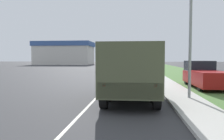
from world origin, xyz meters
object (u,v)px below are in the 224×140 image
(car_third_ahead, at_px, (133,65))
(military_truck, at_px, (131,68))
(car_nearest_ahead, at_px, (136,71))
(car_farthest_ahead, at_px, (134,62))
(pickup_truck, at_px, (204,75))
(lamp_post, at_px, (186,19))
(car_second_ahead, at_px, (108,67))
(car_fourth_ahead, at_px, (118,63))

(car_third_ahead, bearing_deg, military_truck, -90.02)
(military_truck, bearing_deg, car_nearest_ahead, 88.46)
(military_truck, distance_m, car_farthest_ahead, 59.61)
(car_nearest_ahead, height_order, pickup_truck, pickup_truck)
(car_nearest_ahead, xyz_separation_m, lamp_post, (2.38, -12.08, 3.35))
(lamp_post, bearing_deg, pickup_truck, 63.70)
(car_second_ahead, xyz_separation_m, car_farthest_ahead, (3.87, 38.29, 0.05))
(car_second_ahead, relative_size, car_third_ahead, 1.20)
(car_nearest_ahead, bearing_deg, car_fourth_ahead, 97.78)
(car_fourth_ahead, bearing_deg, lamp_post, -81.28)
(car_third_ahead, height_order, car_farthest_ahead, car_farthest_ahead)
(car_farthest_ahead, xyz_separation_m, pickup_truck, (5.05, -54.49, 0.12))
(car_second_ahead, bearing_deg, car_farthest_ahead, 84.23)
(car_fourth_ahead, distance_m, lamp_post, 44.12)
(military_truck, distance_m, car_second_ahead, 21.66)
(car_nearest_ahead, relative_size, car_second_ahead, 1.00)
(military_truck, xyz_separation_m, car_fourth_ahead, (-3.96, 43.67, -0.83))
(car_fourth_ahead, xyz_separation_m, car_farthest_ahead, (4.06, 15.94, 0.02))
(lamp_post, bearing_deg, car_third_ahead, 94.98)
(car_nearest_ahead, relative_size, car_third_ahead, 1.20)
(lamp_post, bearing_deg, car_fourth_ahead, 98.72)
(car_second_ahead, bearing_deg, lamp_post, -72.96)
(car_fourth_ahead, height_order, pickup_truck, pickup_truck)
(car_third_ahead, relative_size, lamp_post, 0.62)
(military_truck, height_order, lamp_post, lamp_post)
(car_second_ahead, xyz_separation_m, car_third_ahead, (3.78, 9.79, -0.01))
(car_nearest_ahead, bearing_deg, car_second_ahead, 114.34)
(car_nearest_ahead, height_order, car_farthest_ahead, car_farthest_ahead)
(military_truck, height_order, car_fourth_ahead, military_truck)
(car_nearest_ahead, bearing_deg, pickup_truck, -55.99)
(car_fourth_ahead, bearing_deg, military_truck, -84.82)
(car_nearest_ahead, distance_m, car_second_ahead, 9.94)
(pickup_truck, xyz_separation_m, lamp_post, (-2.44, -4.94, 3.15))
(car_nearest_ahead, xyz_separation_m, car_third_ahead, (-0.32, 18.85, 0.03))
(car_third_ahead, xyz_separation_m, car_farthest_ahead, (0.09, 28.50, 0.05))
(car_fourth_ahead, relative_size, lamp_post, 0.71)
(car_third_ahead, bearing_deg, car_second_ahead, -111.11)
(military_truck, distance_m, lamp_post, 3.66)
(car_fourth_ahead, bearing_deg, car_nearest_ahead, -82.22)
(car_fourth_ahead, height_order, lamp_post, lamp_post)
(car_third_ahead, distance_m, lamp_post, 31.22)
(car_third_ahead, xyz_separation_m, lamp_post, (2.70, -30.93, 3.32))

